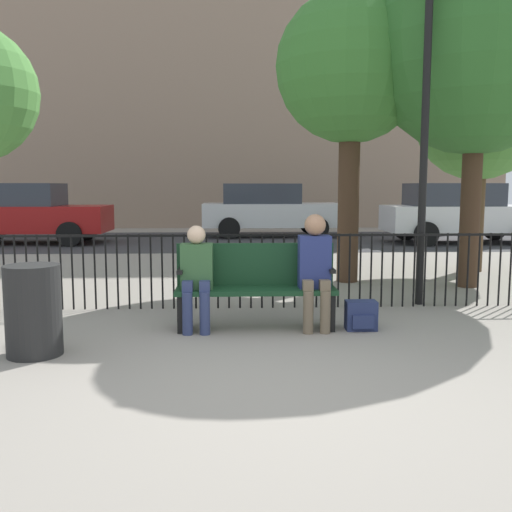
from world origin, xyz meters
name	(u,v)px	position (x,y,z in m)	size (l,w,h in m)	color
ground_plane	(267,392)	(0.00, 0.00, 0.00)	(80.00, 80.00, 0.00)	gray
park_bench	(256,283)	(0.00, 2.01, 0.49)	(1.73, 0.45, 0.92)	#14381E
seated_person_0	(197,272)	(-0.64, 1.88, 0.63)	(0.34, 0.39, 1.13)	navy
seated_person_1	(315,265)	(0.63, 1.89, 0.71)	(0.34, 0.39, 1.25)	brown
backpack	(361,316)	(1.13, 1.84, 0.16)	(0.33, 0.23, 0.32)	navy
fence_railing	(251,265)	(-0.02, 3.01, 0.56)	(9.01, 0.03, 0.95)	black
tree_0	(478,46)	(3.37, 4.42, 3.59)	(3.20, 3.20, 5.21)	#422D1E
tree_1	(351,70)	(1.61, 4.98, 3.35)	(2.36, 2.36, 4.58)	#422D1E
tree_2	(480,117)	(4.14, 6.02, 2.76)	(2.27, 2.27, 3.92)	#4C3823
lamp_post	(426,92)	(2.20, 3.16, 2.72)	(0.28, 0.28, 4.19)	black
street_surface	(241,241)	(0.00, 12.00, 0.00)	(24.00, 6.00, 0.01)	#333335
parked_car_0	(269,209)	(0.86, 13.35, 0.84)	(4.20, 1.94, 1.62)	silver
parked_car_1	(25,212)	(-5.82, 11.45, 0.84)	(4.20, 1.94, 1.62)	maroon
parked_car_2	(460,212)	(5.93, 11.12, 0.84)	(4.20, 1.94, 1.62)	silver
building_facade	(238,47)	(0.00, 20.00, 7.19)	(20.00, 6.00, 14.38)	gray
trash_bin	(33,310)	(-2.07, 1.05, 0.42)	(0.50, 0.50, 0.84)	black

